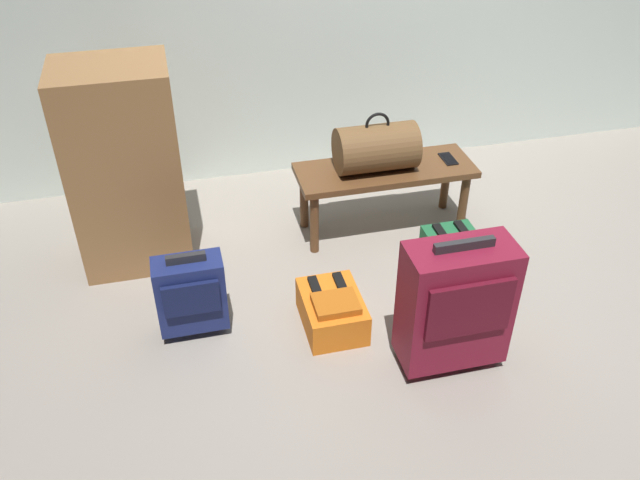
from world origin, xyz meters
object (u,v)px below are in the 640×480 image
Objects in this scene: cell_phone at (448,159)px; backpack_green at (456,253)px; suitcase_upright_burgundy at (456,304)px; suitcase_small_navy at (191,293)px; side_cabinet at (125,169)px; bench at (385,177)px; duffel_bag_brown at (376,148)px; backpack_orange at (332,310)px.

cell_phone reaches higher than backpack_green.
suitcase_upright_burgundy is at bearing -115.81° from backpack_green.
side_cabinet reaches higher than suitcase_small_navy.
bench is 1.11m from suitcase_upright_burgundy.
duffel_bag_brown is at bearing 30.27° from suitcase_small_navy.
backpack_green is at bearing 64.19° from suitcase_upright_burgundy.
suitcase_upright_burgundy reaches higher than bench.
duffel_bag_brown reaches higher than cell_phone.
bench is 0.91× the size of side_cabinet.
backpack_orange is 1.29m from side_cabinet.
suitcase_small_navy is (-1.15, -0.64, -0.10)m from bench.
bench is 0.59m from backpack_green.
cell_phone is 1.20m from backpack_orange.
cell_phone is 1.77m from side_cabinet.
duffel_bag_brown reaches higher than backpack_orange.
bench is 1.32m from suitcase_small_navy.
side_cabinet reaches higher than suitcase_upright_burgundy.
duffel_bag_brown reaches higher than bench.
cell_phone is at bearing 69.28° from suitcase_upright_burgundy.
bench is 1.41m from side_cabinet.
duffel_bag_brown is (-0.06, 0.00, 0.19)m from bench.
suitcase_small_navy reaches higher than backpack_green.
backpack_green is at bearing -54.42° from duffel_bag_brown.
duffel_bag_brown is 1.33m from side_cabinet.
bench is at bearing -0.00° from duffel_bag_brown.
cell_phone is at bearing 0.64° from bench.
cell_phone reaches higher than backpack_orange.
duffel_bag_brown is 0.96× the size of suitcase_small_navy.
duffel_bag_brown is at bearing -179.45° from cell_phone.
bench is 0.93m from backpack_orange.
backpack_orange is (-0.87, -0.75, -0.32)m from cell_phone.
bench is 2.27× the size of duffel_bag_brown.
suitcase_small_navy is 1.21× the size of backpack_orange.
side_cabinet is at bearing 138.97° from suitcase_upright_burgundy.
cell_phone is (0.44, 0.00, -0.13)m from duffel_bag_brown.
bench is at bearing 56.29° from backpack_orange.
side_cabinet is at bearing 177.39° from bench.
backpack_green is 0.35× the size of side_cabinet.
duffel_bag_brown reaches higher than backpack_green.
bench is at bearing 120.25° from backpack_green.
side_cabinet is at bearing 108.98° from suitcase_small_navy.
duffel_bag_brown is 1.16× the size of backpack_orange.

